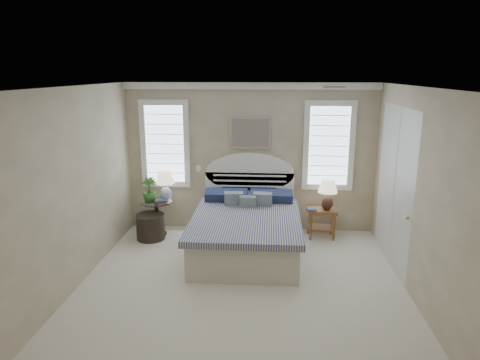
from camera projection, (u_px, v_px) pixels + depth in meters
name	position (u px, v px, depth m)	size (l,w,h in m)	color
floor	(240.00, 295.00, 5.69)	(4.50, 5.00, 0.01)	silver
ceiling	(240.00, 87.00, 5.02)	(4.50, 5.00, 0.01)	silver
wall_back	(250.00, 158.00, 7.77)	(4.50, 0.02, 2.70)	tan
wall_left	(66.00, 194.00, 5.51)	(0.02, 5.00, 2.70)	tan
wall_right	(424.00, 201.00, 5.20)	(0.02, 5.00, 2.70)	tan
crown_molding	(250.00, 86.00, 7.41)	(4.50, 0.08, 0.12)	white
hvac_vent	(334.00, 87.00, 5.72)	(0.30, 0.20, 0.02)	#B2B2B2
switch_plate	(198.00, 168.00, 7.87)	(0.08, 0.01, 0.12)	white
window_left	(165.00, 144.00, 7.80)	(0.90, 0.06, 1.60)	silver
window_right	(329.00, 146.00, 7.59)	(0.90, 0.06, 1.60)	silver
painting	(250.00, 133.00, 7.62)	(0.74, 0.04, 0.58)	silver
closet_door	(394.00, 187.00, 6.39)	(0.02, 1.80, 2.40)	silver
bed	(246.00, 228.00, 7.00)	(1.72, 2.28, 1.47)	beige
side_table_left	(157.00, 214.00, 7.69)	(0.56, 0.56, 0.63)	black
nightstand_right	(322.00, 216.00, 7.58)	(0.50, 0.40, 0.53)	brown
floor_pot	(151.00, 227.00, 7.54)	(0.50, 0.50, 0.45)	black
lamp_left	(165.00, 182.00, 7.62)	(0.36, 0.36, 0.55)	white
lamp_right	(328.00, 191.00, 7.41)	(0.41, 0.41, 0.55)	black
potted_plant	(149.00, 190.00, 7.55)	(0.25, 0.25, 0.44)	#31742E
books_left	(161.00, 201.00, 7.55)	(0.22, 0.18, 0.05)	#AA2A32
books_right	(312.00, 210.00, 7.41)	(0.19, 0.16, 0.04)	#AA2A32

